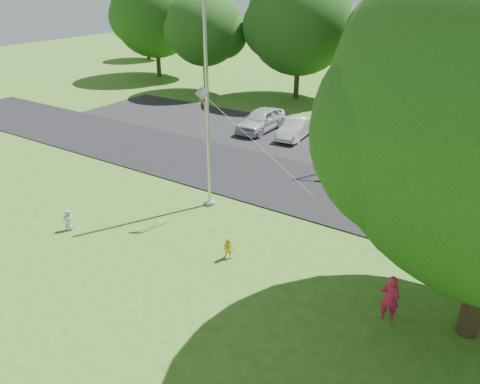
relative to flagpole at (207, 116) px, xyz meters
The scene contains 12 objects.
ground 7.39m from the flagpole, 55.01° to the right, with size 120.00×120.00×0.00m, color #36691B.
park_road 6.73m from the flagpole, 48.81° to the left, with size 60.00×6.00×0.06m, color black.
parking_strip 11.82m from the flagpole, 71.57° to the left, with size 42.00×7.00×0.06m, color black.
flagpole is the anchor object (origin of this frame).
street_lamp 8.20m from the flagpole, 63.94° to the left, with size 1.40×0.67×5.24m.
trash_can 10.10m from the flagpole, 51.73° to the left, with size 0.53×0.53×0.84m.
tree_row 19.95m from the flagpole, 75.18° to the left, with size 64.35×11.94×10.88m.
parked_cars 12.10m from the flagpole, 66.34° to the left, with size 16.74×5.28×1.47m.
woman 10.36m from the flagpole, 19.63° to the right, with size 0.57×0.37×1.55m, color #E81F51.
child_yellow 5.95m from the flagpole, 44.61° to the right, with size 0.42×0.33×0.87m, color yellow.
child_blue 7.15m from the flagpole, 123.69° to the right, with size 0.45×0.29×0.91m, color #90CADD.
kite 1.45m from the flagpole, 51.34° to the right, with size 8.99×2.62×3.87m.
Camera 1 is at (8.24, -10.20, 9.56)m, focal length 35.00 mm.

